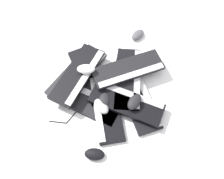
# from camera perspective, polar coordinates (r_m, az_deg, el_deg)

# --- Properties ---
(ground_plane) EXTENTS (3.20, 3.20, 0.00)m
(ground_plane) POSITION_cam_1_polar(r_m,az_deg,el_deg) (1.55, 2.14, -0.78)
(ground_plane) COLOR white
(keyboard_0) EXTENTS (0.42, 0.41, 0.03)m
(keyboard_0) POSITION_cam_1_polar(r_m,az_deg,el_deg) (1.52, -6.28, -2.62)
(keyboard_0) COLOR black
(keyboard_0) RESTS_ON ground
(keyboard_1) EXTENTS (0.20, 0.46, 0.03)m
(keyboard_1) POSITION_cam_1_polar(r_m,az_deg,el_deg) (1.49, -1.35, -4.15)
(keyboard_1) COLOR black
(keyboard_1) RESTS_ON ground
(keyboard_2) EXTENTS (0.16, 0.44, 0.03)m
(keyboard_2) POSITION_cam_1_polar(r_m,az_deg,el_deg) (1.52, 5.93, -2.14)
(keyboard_2) COLOR black
(keyboard_2) RESTS_ON ground
(keyboard_3) EXTENTS (0.34, 0.46, 0.03)m
(keyboard_3) POSITION_cam_1_polar(r_m,az_deg,el_deg) (1.59, 2.97, 2.57)
(keyboard_3) COLOR black
(keyboard_3) RESTS_ON ground
(keyboard_4) EXTENTS (0.21, 0.46, 0.03)m
(keyboard_4) POSITION_cam_1_polar(r_m,az_deg,el_deg) (1.60, -4.84, 3.36)
(keyboard_4) COLOR black
(keyboard_4) RESTS_ON ground
(keyboard_5) EXTENTS (0.44, 0.39, 0.03)m
(keyboard_5) POSITION_cam_1_polar(r_m,az_deg,el_deg) (1.58, -7.93, 3.63)
(keyboard_5) COLOR #232326
(keyboard_5) RESTS_ON keyboard_4
(keyboard_6) EXTENTS (0.44, 0.40, 0.03)m
(keyboard_6) POSITION_cam_1_polar(r_m,az_deg,el_deg) (1.47, 3.38, -3.03)
(keyboard_6) COLOR black
(keyboard_6) RESTS_ON keyboard_2
(keyboard_7) EXTENTS (0.30, 0.46, 0.03)m
(keyboard_7) POSITION_cam_1_polar(r_m,az_deg,el_deg) (1.55, 3.77, 2.52)
(keyboard_7) COLOR black
(keyboard_7) RESTS_ON keyboard_3
(keyboard_8) EXTENTS (0.41, 0.42, 0.03)m
(keyboard_8) POSITION_cam_1_polar(r_m,az_deg,el_deg) (1.54, -7.78, 3.43)
(keyboard_8) COLOR black
(keyboard_8) RESTS_ON keyboard_5
(keyboard_9) EXTENTS (0.45, 0.18, 0.03)m
(keyboard_9) POSITION_cam_1_polar(r_m,az_deg,el_deg) (1.55, 3.68, 4.60)
(keyboard_9) COLOR black
(keyboard_9) RESTS_ON keyboard_7
(mouse_0) EXTENTS (0.13, 0.11, 0.04)m
(mouse_0) POSITION_cam_1_polar(r_m,az_deg,el_deg) (1.79, 5.90, 12.33)
(mouse_0) COLOR #4C4C51
(mouse_0) RESTS_ON ground
(mouse_1) EXTENTS (0.13, 0.10, 0.04)m
(mouse_1) POSITION_cam_1_polar(r_m,az_deg,el_deg) (1.40, -4.00, -14.55)
(mouse_1) COLOR black
(mouse_1) RESTS_ON ground
(mouse_2) EXTENTS (0.10, 0.13, 0.04)m
(mouse_2) POSITION_cam_1_polar(r_m,az_deg,el_deg) (1.46, -2.48, -3.85)
(mouse_2) COLOR #B7B7BC
(mouse_2) RESTS_ON keyboard_1
(mouse_3) EXTENTS (0.13, 0.12, 0.04)m
(mouse_3) POSITION_cam_1_polar(r_m,az_deg,el_deg) (1.44, 5.15, -2.84)
(mouse_3) COLOR black
(mouse_3) RESTS_ON keyboard_6
(mouse_4) EXTENTS (0.13, 0.10, 0.04)m
(mouse_4) POSITION_cam_1_polar(r_m,az_deg,el_deg) (1.51, -5.97, 4.66)
(mouse_4) COLOR silver
(mouse_4) RESTS_ON keyboard_8
(mouse_5) EXTENTS (0.11, 0.13, 0.04)m
(mouse_5) POSITION_cam_1_polar(r_m,az_deg,el_deg) (1.47, -1.85, -2.63)
(mouse_5) COLOR black
(mouse_5) RESTS_ON keyboard_1
(cable_0) EXTENTS (0.54, 0.39, 0.01)m
(cable_0) POSITION_cam_1_polar(r_m,az_deg,el_deg) (1.54, -3.32, -1.10)
(cable_0) COLOR black
(cable_0) RESTS_ON ground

